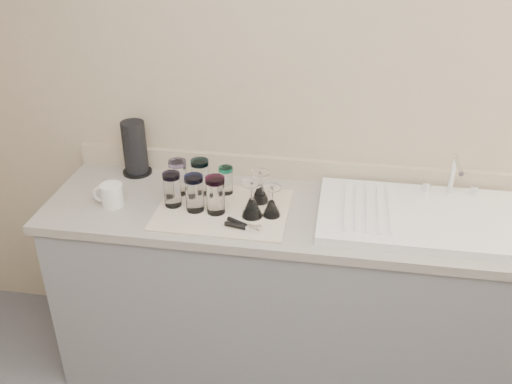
% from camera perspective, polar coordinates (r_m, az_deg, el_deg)
% --- Properties ---
extents(room_envelope, '(3.54, 3.50, 2.52)m').
position_cam_1_polar(room_envelope, '(1.07, -3.76, -4.18)').
color(room_envelope, '#58575D').
rests_on(room_envelope, ground).
extents(counter_unit, '(2.06, 0.62, 0.90)m').
position_cam_1_polar(counter_unit, '(2.68, 2.73, -9.99)').
color(counter_unit, slate).
rests_on(counter_unit, ground).
extents(sink_unit, '(0.82, 0.50, 0.22)m').
position_cam_1_polar(sink_unit, '(2.43, 16.07, -2.32)').
color(sink_unit, white).
rests_on(sink_unit, counter_unit).
extents(dish_towel, '(0.55, 0.42, 0.01)m').
position_cam_1_polar(dish_towel, '(2.41, -3.34, -1.77)').
color(dish_towel, silver).
rests_on(dish_towel, counter_unit).
extents(tumbler_teal, '(0.08, 0.08, 0.16)m').
position_cam_1_polar(tumbler_teal, '(2.51, -7.78, 1.50)').
color(tumbler_teal, white).
rests_on(tumbler_teal, dish_towel).
extents(tumbler_cyan, '(0.08, 0.08, 0.16)m').
position_cam_1_polar(tumbler_cyan, '(2.50, -5.59, 1.54)').
color(tumbler_cyan, white).
rests_on(tumbler_cyan, dish_towel).
extents(tumbler_purple, '(0.06, 0.06, 0.12)m').
position_cam_1_polar(tumbler_purple, '(2.50, -3.02, 1.20)').
color(tumbler_purple, white).
rests_on(tumbler_purple, dish_towel).
extents(tumbler_magenta, '(0.08, 0.08, 0.15)m').
position_cam_1_polar(tumbler_magenta, '(2.42, -8.38, 0.27)').
color(tumbler_magenta, white).
rests_on(tumbler_magenta, dish_towel).
extents(tumbler_blue, '(0.08, 0.08, 0.16)m').
position_cam_1_polar(tumbler_blue, '(2.37, -6.18, -0.10)').
color(tumbler_blue, white).
rests_on(tumbler_blue, dish_towel).
extents(tumbler_lavender, '(0.08, 0.08, 0.16)m').
position_cam_1_polar(tumbler_lavender, '(2.35, -4.07, -0.29)').
color(tumbler_lavender, white).
rests_on(tumbler_lavender, dish_towel).
extents(goblet_back_left, '(0.08, 0.08, 0.14)m').
position_cam_1_polar(goblet_back_left, '(2.44, 0.40, 0.06)').
color(goblet_back_left, white).
rests_on(goblet_back_left, dish_towel).
extents(goblet_front_left, '(0.09, 0.09, 0.16)m').
position_cam_1_polar(goblet_front_left, '(2.33, -0.40, -1.28)').
color(goblet_front_left, white).
rests_on(goblet_front_left, dish_towel).
extents(goblet_front_right, '(0.07, 0.07, 0.13)m').
position_cam_1_polar(goblet_front_right, '(2.34, 1.58, -1.39)').
color(goblet_front_right, white).
rests_on(goblet_front_right, dish_towel).
extents(can_opener, '(0.16, 0.10, 0.02)m').
position_cam_1_polar(can_opener, '(2.27, -1.26, -3.42)').
color(can_opener, silver).
rests_on(can_opener, dish_towel).
extents(white_mug, '(0.13, 0.10, 0.10)m').
position_cam_1_polar(white_mug, '(2.50, -14.27, -0.30)').
color(white_mug, white).
rests_on(white_mug, counter_unit).
extents(paper_towel_roll, '(0.14, 0.14, 0.26)m').
position_cam_1_polar(paper_towel_roll, '(2.72, -12.01, 4.26)').
color(paper_towel_roll, black).
rests_on(paper_towel_roll, counter_unit).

